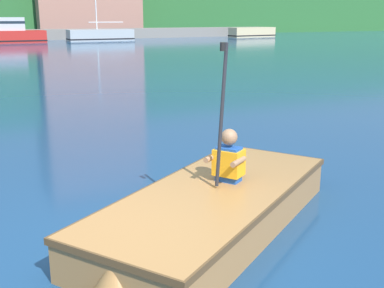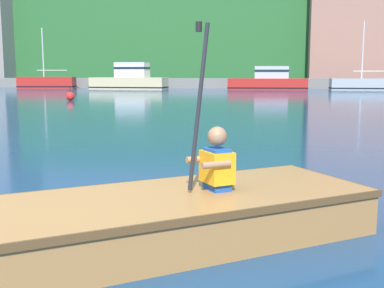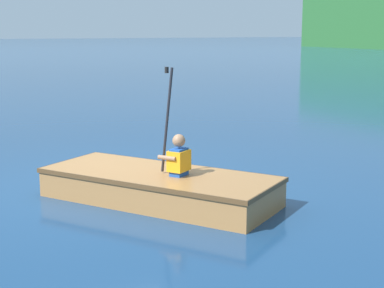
% 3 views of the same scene
% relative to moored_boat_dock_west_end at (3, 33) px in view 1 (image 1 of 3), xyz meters
% --- Properties ---
extents(ground_plane, '(300.00, 300.00, 0.00)m').
position_rel_moored_boat_dock_west_end_xyz_m(ground_plane, '(-2.42, -38.08, -0.73)').
color(ground_plane, navy).
extents(moored_boat_dock_west_end, '(6.69, 2.40, 1.96)m').
position_rel_moored_boat_dock_west_end_xyz_m(moored_boat_dock_west_end, '(0.00, 0.00, 0.00)').
color(moored_boat_dock_west_end, red).
rests_on(moored_boat_dock_west_end, ground).
extents(moored_boat_dock_west_inner, '(5.57, 2.08, 5.58)m').
position_rel_moored_boat_dock_west_end_xyz_m(moored_boat_dock_west_inner, '(7.84, -0.11, -0.28)').
color(moored_boat_dock_west_inner, '#9EA3A8').
rests_on(moored_boat_dock_west_inner, ground).
extents(moored_boat_dock_east_inner, '(5.18, 2.03, 0.96)m').
position_rel_moored_boat_dock_west_end_xyz_m(moored_boat_dock_east_inner, '(23.65, 0.49, -0.29)').
color(moored_boat_dock_east_inner, '#CCB789').
rests_on(moored_boat_dock_east_inner, ground).
extents(rowboat_foreground, '(3.39, 2.85, 0.40)m').
position_rel_moored_boat_dock_west_end_xyz_m(rowboat_foreground, '(-1.42, -37.77, -0.50)').
color(rowboat_foreground, '#A3703D').
rests_on(rowboat_foreground, ground).
extents(person_paddler, '(0.45, 0.45, 1.42)m').
position_rel_moored_boat_dock_west_end_xyz_m(person_paddler, '(-1.12, -37.57, -0.07)').
color(person_paddler, '#1E4CA5').
rests_on(person_paddler, rowboat_foreground).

